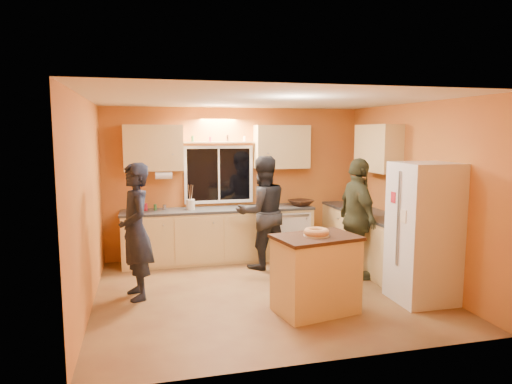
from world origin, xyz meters
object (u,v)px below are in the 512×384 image
object	(u,v)px
island	(316,273)
person_right	(358,219)
refrigerator	(424,233)
person_left	(136,231)
person_center	(262,212)

from	to	relation	value
island	person_right	distance (m)	1.59
refrigerator	island	xyz separation A→B (m)	(-1.47, -0.01, -0.42)
person_left	person_right	distance (m)	3.20
refrigerator	island	world-z (taller)	refrigerator
person_left	person_center	xyz separation A→B (m)	(1.95, 0.92, 0.01)
island	person_left	size ratio (longest dim) A/B	0.61
person_left	refrigerator	bearing A→B (deg)	61.45
refrigerator	island	distance (m)	1.53
person_left	person_right	bearing A→B (deg)	78.31
refrigerator	person_center	size ratio (longest dim) A/B	1.00
island	person_right	size ratio (longest dim) A/B	0.60
refrigerator	person_left	size ratio (longest dim) A/B	1.01
refrigerator	person_right	size ratio (longest dim) A/B	1.00
person_center	person_left	bearing A→B (deg)	16.39
refrigerator	person_left	xyz separation A→B (m)	(-3.58, 1.01, -0.01)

